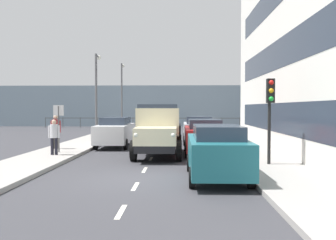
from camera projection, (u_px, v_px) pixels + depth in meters
name	position (u px, v px, depth m)	size (l,w,h in m)	color
ground_plane	(158.00, 147.00, 21.02)	(80.00, 80.00, 0.00)	#38383D
sidewalk_left	(238.00, 146.00, 20.87)	(2.51, 40.34, 0.15)	#9E9993
sidewalk_right	(79.00, 145.00, 21.17)	(2.51, 40.34, 0.15)	#9E9993
road_centreline_markings	(157.00, 148.00, 20.45)	(0.12, 36.87, 0.01)	silver
sea_horizon	(169.00, 106.00, 44.09)	(80.00, 0.80, 5.00)	gray
seawall_railing	(168.00, 120.00, 40.54)	(28.08, 0.08, 1.20)	#4C5156
truck_vintage_cream	(158.00, 132.00, 16.58)	(2.17, 5.64, 2.43)	black
car_teal_kerbside_near	(217.00, 151.00, 11.45)	(1.84, 4.34, 1.72)	#1E6670
car_red_kerbside_1	(204.00, 136.00, 17.49)	(1.88, 4.46, 1.72)	#B21E1E
car_silver_kerbside_2	(198.00, 130.00, 22.82)	(1.92, 4.15, 1.72)	#B7BABF
car_white_oppositeside_0	(115.00, 131.00, 20.93)	(1.82, 4.52, 1.72)	white
pedestrian_by_lamp	(54.00, 134.00, 16.21)	(0.53, 0.34, 1.59)	black
pedestrian_couple_a	(56.00, 129.00, 18.64)	(0.53, 0.34, 1.75)	#4C473D
traffic_light_near	(270.00, 102.00, 13.42)	(0.28, 0.41, 3.20)	black
lamp_post_promenade	(97.00, 87.00, 25.62)	(0.32, 1.14, 5.95)	#59595B
lamp_post_far	(122.00, 90.00, 36.31)	(0.32, 1.14, 6.58)	#59595B
street_sign	(59.00, 120.00, 17.19)	(0.50, 0.07, 2.25)	#4C4C4C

